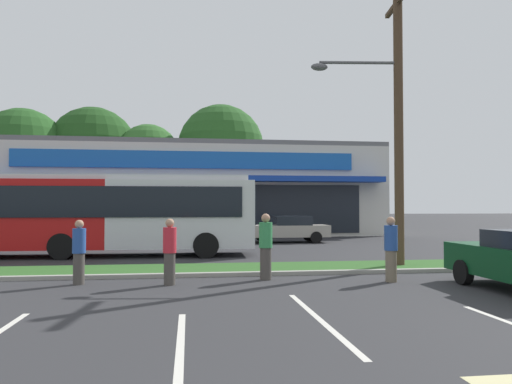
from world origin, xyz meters
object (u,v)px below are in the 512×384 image
object	(u,v)px
car_2	(289,229)
pedestrian_by_pole	(266,246)
utility_pole	(394,115)
city_bus	(95,212)
pedestrian_far	(79,252)
pedestrian_mid	(170,252)
pedestrian_near_bench	(391,249)

from	to	relation	value
car_2	pedestrian_by_pole	xyz separation A→B (m)	(-3.42, -13.42, 0.16)
utility_pole	pedestrian_by_pole	world-z (taller)	utility_pole
city_bus	pedestrian_far	size ratio (longest dim) A/B	7.71
city_bus	pedestrian_mid	world-z (taller)	city_bus
utility_pole	city_bus	bearing A→B (deg)	153.27
utility_pole	pedestrian_far	distance (m)	10.52
car_2	pedestrian_by_pole	size ratio (longest dim) A/B	2.44
utility_pole	pedestrian_near_bench	world-z (taller)	utility_pole
city_bus	utility_pole	bearing A→B (deg)	-25.19
pedestrian_near_bench	pedestrian_by_pole	world-z (taller)	pedestrian_by_pole
car_2	city_bus	bearing A→B (deg)	34.31
car_2	pedestrian_far	world-z (taller)	pedestrian_far
car_2	pedestrian_near_bench	world-z (taller)	pedestrian_near_bench
utility_pole	pedestrian_far	bearing A→B (deg)	-168.09
pedestrian_by_pole	pedestrian_far	world-z (taller)	pedestrian_by_pole
pedestrian_by_pole	pedestrian_mid	bearing A→B (deg)	129.49
pedestrian_near_bench	pedestrian_far	size ratio (longest dim) A/B	1.04
pedestrian_far	pedestrian_mid	bearing A→B (deg)	-105.70
car_2	pedestrian_near_bench	bearing A→B (deg)	89.35
pedestrian_near_bench	pedestrian_by_pole	xyz separation A→B (m)	(-3.26, 0.83, 0.04)
utility_pole	car_2	world-z (taller)	utility_pole
pedestrian_near_bench	pedestrian_far	bearing A→B (deg)	96.34
utility_pole	pedestrian_by_pole	size ratio (longest dim) A/B	5.15
utility_pole	car_2	distance (m)	12.38
city_bus	pedestrian_near_bench	distance (m)	12.10
pedestrian_far	utility_pole	bearing A→B (deg)	-83.90
pedestrian_by_pole	pedestrian_mid	size ratio (longest dim) A/B	1.07
utility_pole	city_bus	size ratio (longest dim) A/B	0.73
car_2	pedestrian_mid	world-z (taller)	pedestrian_mid
pedestrian_near_bench	pedestrian_by_pole	size ratio (longest dim) A/B	0.96
pedestrian_by_pole	pedestrian_mid	distance (m)	2.64
pedestrian_near_bench	pedestrian_by_pole	distance (m)	3.36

